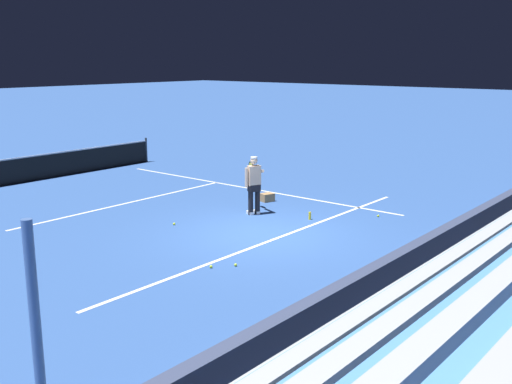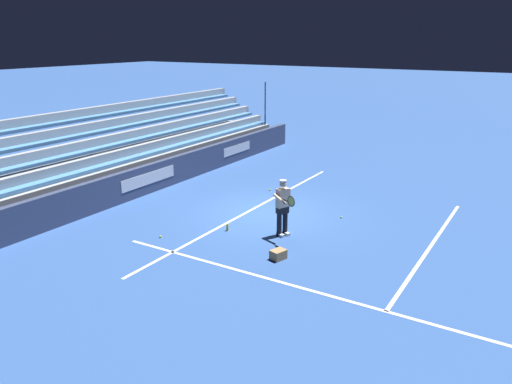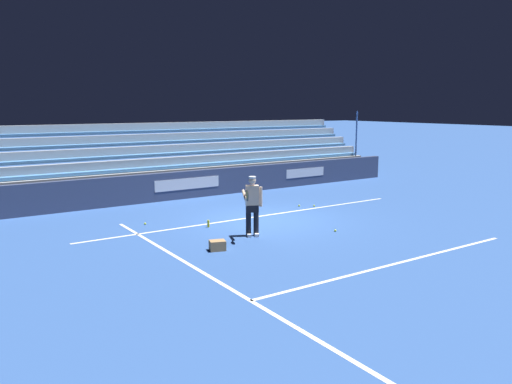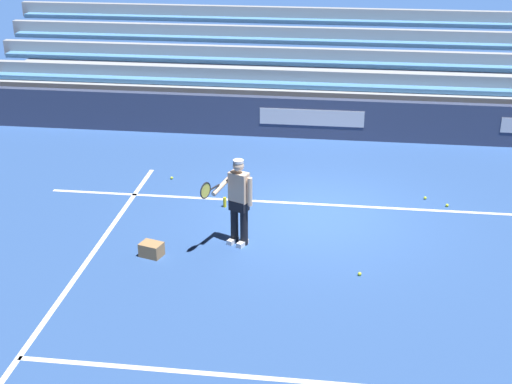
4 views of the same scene
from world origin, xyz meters
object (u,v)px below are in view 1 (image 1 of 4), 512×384
tennis_ball_far_left (236,265)px  tennis_player (254,185)px  ball_box_cardboard (267,197)px  tennis_ball_stray_back (174,224)px  tennis_ball_on_baseline (211,267)px  water_bottle (310,216)px  tennis_net (33,168)px  tennis_ball_toward_net (378,216)px

tennis_ball_far_left → tennis_player: bearing=34.5°
ball_box_cardboard → tennis_ball_stray_back: bearing=176.4°
tennis_ball_on_baseline → water_bottle: 4.78m
tennis_player → tennis_net: (-1.46, 9.53, -0.40)m
tennis_ball_far_left → tennis_net: tennis_net is taller
tennis_player → tennis_ball_toward_net: (2.04, -3.00, -0.86)m
water_bottle → tennis_net: 11.34m
tennis_ball_toward_net → tennis_ball_far_left: size_ratio=1.00×
tennis_ball_on_baseline → tennis_ball_far_left: 0.55m
tennis_ball_toward_net → tennis_ball_far_left: bearing=175.9°
tennis_ball_toward_net → tennis_player: bearing=124.2°
tennis_ball_far_left → tennis_ball_toward_net: bearing=-4.1°
tennis_net → ball_box_cardboard: bearing=-71.3°
ball_box_cardboard → tennis_ball_on_baseline: bearing=-152.8°
tennis_ball_far_left → tennis_ball_on_baseline: bearing=142.0°
tennis_ball_on_baseline → tennis_ball_toward_net: 6.28m
tennis_player → water_bottle: tennis_player is taller
tennis_player → ball_box_cardboard: tennis_player is taller
ball_box_cardboard → tennis_ball_far_left: 6.23m
water_bottle → tennis_ball_stray_back: bearing=138.1°
tennis_player → tennis_net: bearing=98.7°
tennis_ball_stray_back → tennis_ball_far_left: 3.81m
tennis_ball_toward_net → tennis_ball_stray_back: bearing=137.9°
ball_box_cardboard → tennis_ball_on_baseline: (-5.72, -2.94, -0.10)m
ball_box_cardboard → tennis_ball_stray_back: ball_box_cardboard is taller
ball_box_cardboard → tennis_net: size_ratio=0.04×
tennis_ball_stray_back → tennis_ball_far_left: (-1.44, -3.52, 0.00)m
ball_box_cardboard → tennis_net: 9.33m
ball_box_cardboard → tennis_ball_toward_net: 3.74m
tennis_ball_toward_net → ball_box_cardboard: bearing=97.9°
tennis_ball_on_baseline → tennis_net: size_ratio=0.01×
tennis_ball_far_left → water_bottle: bearing=12.6°
tennis_net → tennis_ball_toward_net: bearing=-74.4°
tennis_ball_toward_net → water_bottle: (-1.50, 1.38, 0.08)m
tennis_ball_toward_net → water_bottle: bearing=137.4°
tennis_player → tennis_ball_on_baseline: bearing=-151.9°
tennis_ball_stray_back → tennis_ball_far_left: size_ratio=1.00×
tennis_ball_on_baseline → water_bottle: water_bottle is taller
ball_box_cardboard → tennis_ball_far_left: bearing=-148.2°
tennis_ball_toward_net → tennis_ball_far_left: same height
ball_box_cardboard → water_bottle: bearing=-113.0°
water_bottle → tennis_net: (-2.00, 11.16, 0.38)m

